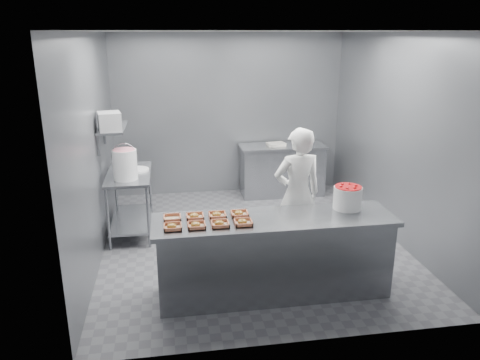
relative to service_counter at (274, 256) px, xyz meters
The scene contains 24 objects.
floor 1.42m from the service_counter, 90.00° to the left, with size 4.50×4.50×0.00m, color #4C4C51.
ceiling 2.71m from the service_counter, 90.00° to the left, with size 4.50×4.50×0.00m, color white.
wall_back 3.72m from the service_counter, 90.00° to the left, with size 4.00×0.04×2.80m, color slate.
wall_left 2.59m from the service_counter, 145.98° to the left, with size 0.04×4.50×2.80m, color slate.
wall_right 2.59m from the service_counter, 34.02° to the left, with size 0.04×4.50×2.80m, color slate.
service_counter is the anchor object (origin of this frame).
prep_table 2.56m from the service_counter, 130.24° to the left, with size 0.60×1.20×0.90m.
back_counter 3.37m from the service_counter, 74.52° to the left, with size 1.50×0.60×0.90m.
wall_shelf 2.88m from the service_counter, 133.03° to the left, with size 0.35×0.90×0.03m, color slate.
tray_0 1.19m from the service_counter, behind, with size 0.19×0.18×0.06m.
tray_1 0.97m from the service_counter, behind, with size 0.19×0.18×0.06m.
tray_2 0.77m from the service_counter, 168.65° to the right, with size 0.19×0.18×0.06m.
tray_3 0.61m from the service_counter, 161.54° to the right, with size 0.19×0.18×0.06m.
tray_4 1.18m from the service_counter, behind, with size 0.19×0.18×0.04m.
tray_5 0.97m from the service_counter, behind, with size 0.19×0.18×0.06m.
tray_6 0.77m from the service_counter, 168.64° to the left, with size 0.19×0.18×0.06m.
tray_7 0.61m from the service_counter, 161.52° to the left, with size 0.19×0.18×0.06m.
worker 1.05m from the service_counter, 59.76° to the left, with size 0.62×0.41×1.70m, color white.
strawberry_tub 1.05m from the service_counter, ahead, with size 0.31×0.31×0.26m.
glaze_bucket 2.44m from the service_counter, 135.09° to the left, with size 0.34×0.32×0.49m.
bucket_lid 2.60m from the service_counter, 127.00° to the left, with size 0.34×0.34×0.03m, color white.
rag 2.64m from the service_counter, 125.50° to the left, with size 0.13×0.12×0.02m, color #CCB28C.
appliance 2.77m from the service_counter, 137.29° to the left, with size 0.28×0.32×0.24m, color gray.
paper_stack 3.38m from the service_counter, 76.49° to the left, with size 0.30×0.22×0.05m, color silver.
Camera 1 is at (-1.09, -5.86, 2.79)m, focal length 35.00 mm.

